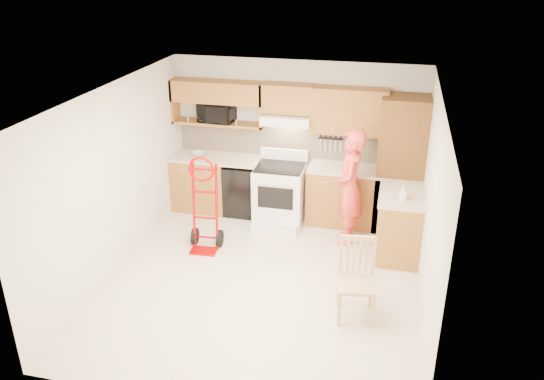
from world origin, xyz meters
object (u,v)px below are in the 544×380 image
(range, at_px, (279,191))
(dining_chair, at_px, (357,281))
(microwave, at_px, (217,112))
(person, at_px, (349,188))
(hand_truck, at_px, (204,209))

(range, bearing_deg, dining_chair, -57.13)
(microwave, bearing_deg, dining_chair, -41.46)
(microwave, xyz_separation_m, dining_chair, (2.52, -2.58, -1.15))
(person, bearing_deg, hand_truck, -72.98)
(person, relative_size, hand_truck, 1.34)
(microwave, relative_size, hand_truck, 0.43)
(hand_truck, xyz_separation_m, dining_chair, (2.28, -1.13, -0.15))
(microwave, bearing_deg, range, -15.66)
(range, relative_size, hand_truck, 0.87)
(microwave, xyz_separation_m, person, (2.23, -0.74, -0.78))
(microwave, distance_m, person, 2.47)
(microwave, height_order, dining_chair, microwave)
(microwave, bearing_deg, hand_truck, -76.24)
(range, distance_m, hand_truck, 1.36)
(person, bearing_deg, dining_chair, 6.28)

